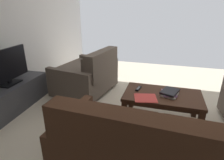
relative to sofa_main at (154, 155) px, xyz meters
name	(u,v)px	position (x,y,z in m)	size (l,w,h in m)	color
ground_plane	(161,117)	(-0.04, -1.24, -0.38)	(5.25, 5.61, 0.01)	beige
wall_right	(3,24)	(2.58, -1.24, 0.92)	(0.12, 5.61, 2.60)	silver
sofa_main	(154,155)	(0.00, 0.00, 0.00)	(1.81, 0.93, 0.91)	black
loveseat_near	(88,75)	(1.36, -1.76, -0.02)	(1.06, 1.23, 0.85)	black
coffee_table	(162,98)	(-0.03, -1.13, -0.01)	(1.05, 0.61, 0.43)	#3D2316
tv_stand	(13,96)	(2.28, -0.85, -0.16)	(0.48, 1.29, 0.43)	#38383D
flat_tv	(7,67)	(2.28, -0.84, 0.34)	(0.21, 0.84, 0.55)	black
book_stack	(170,93)	(-0.12, -1.13, 0.09)	(0.27, 0.32, 0.06)	silver
tv_remote	(138,89)	(0.32, -1.20, 0.06)	(0.07, 0.17, 0.02)	black
loose_magazine	(146,98)	(0.19, -0.94, 0.06)	(0.26, 0.29, 0.01)	#C63833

